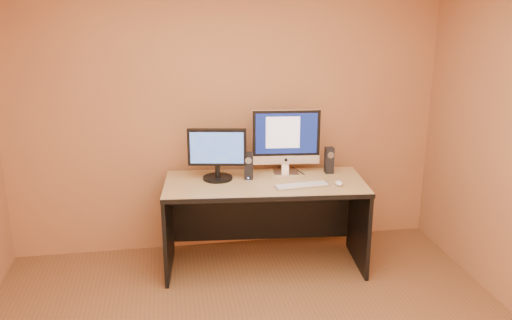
% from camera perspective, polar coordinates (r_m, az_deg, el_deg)
% --- Properties ---
extents(walls, '(4.00, 4.00, 2.60)m').
position_cam_1_polar(walls, '(3.09, 1.16, -2.56)').
color(walls, '#9E6B40').
rests_on(walls, ground).
extents(desk, '(1.78, 0.91, 0.80)m').
position_cam_1_polar(desk, '(4.80, 0.93, -6.83)').
color(desk, tan).
rests_on(desk, ground).
extents(imac, '(0.63, 0.29, 0.59)m').
position_cam_1_polar(imac, '(4.82, 3.22, 1.97)').
color(imac, silver).
rests_on(imac, desk).
extents(second_monitor, '(0.55, 0.34, 0.45)m').
position_cam_1_polar(second_monitor, '(4.68, -4.11, 0.60)').
color(second_monitor, black).
rests_on(second_monitor, desk).
extents(speaker_left, '(0.09, 0.09, 0.24)m').
position_cam_1_polar(speaker_left, '(4.71, -0.77, -0.61)').
color(speaker_left, black).
rests_on(speaker_left, desk).
extents(speaker_right, '(0.07, 0.08, 0.24)m').
position_cam_1_polar(speaker_right, '(4.91, 7.71, -0.02)').
color(speaker_right, black).
rests_on(speaker_right, desk).
extents(keyboard, '(0.47, 0.17, 0.02)m').
position_cam_1_polar(keyboard, '(4.56, 4.86, -2.68)').
color(keyboard, '#B5B5BA').
rests_on(keyboard, desk).
extents(mouse, '(0.08, 0.12, 0.04)m').
position_cam_1_polar(mouse, '(4.63, 8.73, -2.40)').
color(mouse, silver).
rests_on(mouse, desk).
extents(cable_a, '(0.07, 0.23, 0.01)m').
position_cam_1_polar(cable_a, '(4.96, 4.46, -1.14)').
color(cable_a, black).
rests_on(cable_a, desk).
extents(cable_b, '(0.11, 0.17, 0.01)m').
position_cam_1_polar(cable_b, '(4.98, 2.25, -1.00)').
color(cable_b, black).
rests_on(cable_b, desk).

